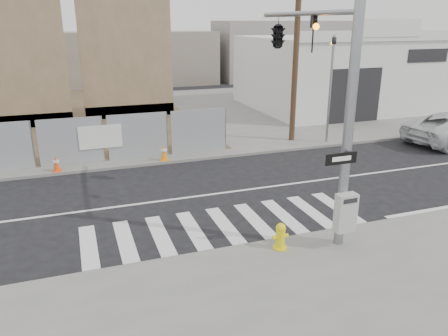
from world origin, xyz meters
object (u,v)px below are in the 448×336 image
object	(u,v)px
auto_shop	(338,72)
traffic_cone_d	(164,153)
signal_pole	(298,61)
traffic_cone_c	(56,164)
fire_hydrant	(280,236)

from	to	relation	value
auto_shop	traffic_cone_d	xyz separation A→B (m)	(-14.43, -8.75, -2.07)
signal_pole	auto_shop	xyz separation A→B (m)	(11.50, 15.01, -2.25)
traffic_cone_c	signal_pole	bearing A→B (deg)	-40.41
auto_shop	traffic_cone_c	distance (m)	20.90
auto_shop	fire_hydrant	size ratio (longest dim) A/B	16.39
traffic_cone_c	traffic_cone_d	world-z (taller)	traffic_cone_d
signal_pole	fire_hydrant	world-z (taller)	signal_pole
auto_shop	traffic_cone_c	size ratio (longest dim) A/B	18.41
signal_pole	traffic_cone_c	xyz separation A→B (m)	(-7.36, 6.27, -4.34)
auto_shop	traffic_cone_c	world-z (taller)	auto_shop
traffic_cone_c	fire_hydrant	bearing A→B (deg)	-56.92
signal_pole	fire_hydrant	bearing A→B (deg)	-123.30
signal_pole	traffic_cone_d	distance (m)	8.15
signal_pole	fire_hydrant	size ratio (longest dim) A/B	9.56
traffic_cone_c	traffic_cone_d	bearing A→B (deg)	0.00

